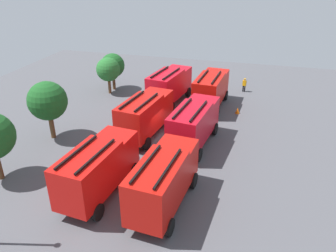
% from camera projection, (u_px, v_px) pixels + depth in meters
% --- Properties ---
extents(ground_plane, '(54.51, 54.51, 0.00)m').
position_uv_depth(ground_plane, '(168.00, 140.00, 29.71)').
color(ground_plane, '#4C4C51').
extents(fire_truck_0, '(7.38, 3.26, 3.88)m').
position_uv_depth(fire_truck_0, '(164.00, 179.00, 20.76)').
color(fire_truck_0, red).
rests_on(fire_truck_0, ground).
extents(fire_truck_1, '(7.44, 3.45, 3.88)m').
position_uv_depth(fire_truck_1, '(194.00, 123.00, 27.95)').
color(fire_truck_1, red).
rests_on(fire_truck_1, ground).
extents(fire_truck_2, '(7.36, 3.18, 3.88)m').
position_uv_depth(fire_truck_2, '(211.00, 89.00, 35.43)').
color(fire_truck_2, red).
rests_on(fire_truck_2, ground).
extents(fire_truck_3, '(7.41, 3.36, 3.88)m').
position_uv_depth(fire_truck_3, '(98.00, 167.00, 21.93)').
color(fire_truck_3, red).
rests_on(fire_truck_3, ground).
extents(fire_truck_4, '(7.46, 3.51, 3.88)m').
position_uv_depth(fire_truck_4, '(145.00, 114.00, 29.57)').
color(fire_truck_4, red).
rests_on(fire_truck_4, ground).
extents(fire_truck_5, '(7.49, 3.66, 3.88)m').
position_uv_depth(fire_truck_5, '(170.00, 85.00, 36.57)').
color(fire_truck_5, red).
rests_on(fire_truck_5, ground).
extents(firefighter_0, '(0.39, 0.48, 1.66)m').
position_uv_depth(firefighter_0, '(244.00, 84.00, 40.28)').
color(firefighter_0, black).
rests_on(firefighter_0, ground).
extents(firefighter_1, '(0.48, 0.44, 1.68)m').
position_uv_depth(firefighter_1, '(213.00, 84.00, 40.32)').
color(firefighter_1, black).
rests_on(firefighter_1, ground).
extents(firefighter_2, '(0.28, 0.44, 1.64)m').
position_uv_depth(firefighter_2, '(194.00, 91.00, 38.32)').
color(firefighter_2, black).
rests_on(firefighter_2, ground).
extents(firefighter_3, '(0.38, 0.48, 1.83)m').
position_uv_depth(firefighter_3, '(97.00, 151.00, 25.91)').
color(firefighter_3, black).
rests_on(firefighter_3, ground).
extents(tree_1, '(3.41, 3.41, 5.29)m').
position_uv_depth(tree_1, '(48.00, 101.00, 28.57)').
color(tree_1, brown).
rests_on(tree_1, ground).
extents(tree_2, '(2.81, 2.81, 4.35)m').
position_uv_depth(tree_2, '(108.00, 70.00, 38.96)').
color(tree_2, brown).
rests_on(tree_2, ground).
extents(tree_3, '(2.89, 2.89, 4.48)m').
position_uv_depth(tree_3, '(113.00, 66.00, 40.16)').
color(tree_3, brown).
rests_on(tree_3, ground).
extents(traffic_cone_0, '(0.47, 0.47, 0.68)m').
position_uv_depth(traffic_cone_0, '(167.00, 141.00, 28.85)').
color(traffic_cone_0, '#F2600C').
rests_on(traffic_cone_0, ground).
extents(traffic_cone_1, '(0.46, 0.46, 0.65)m').
position_uv_depth(traffic_cone_1, '(238.00, 111.00, 34.73)').
color(traffic_cone_1, '#F2600C').
rests_on(traffic_cone_1, ground).
extents(traffic_cone_2, '(0.44, 0.44, 0.62)m').
position_uv_depth(traffic_cone_2, '(132.00, 115.00, 33.66)').
color(traffic_cone_2, '#F2600C').
rests_on(traffic_cone_2, ground).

